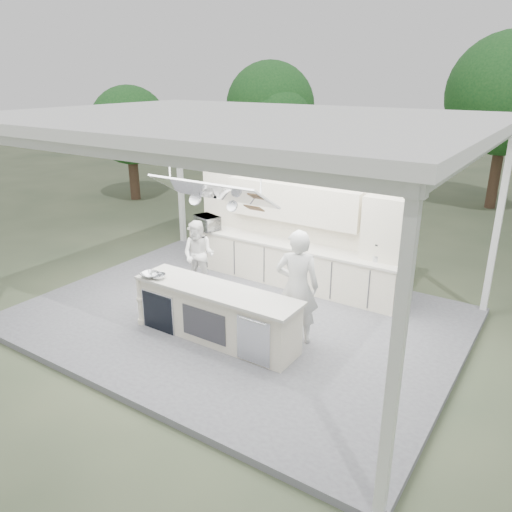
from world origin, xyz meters
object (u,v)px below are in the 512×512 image
Objects in this scene: demo_island at (215,314)px; back_counter at (287,263)px; sous_chef at (199,255)px; head_chef at (297,287)px.

demo_island is 0.61× the size of back_counter.
demo_island is 2.82m from back_counter.
demo_island is 2.09× the size of sous_chef.
head_chef is at bearing 30.17° from demo_island.
sous_chef is (-1.48, -1.23, 0.27)m from back_counter.
sous_chef is at bearing 136.41° from demo_island.
demo_island is 1.50m from head_chef.
head_chef is (1.39, -2.11, 0.53)m from back_counter.
back_counter is (-0.18, 2.81, 0.00)m from demo_island.
head_chef is at bearing -30.85° from sous_chef.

